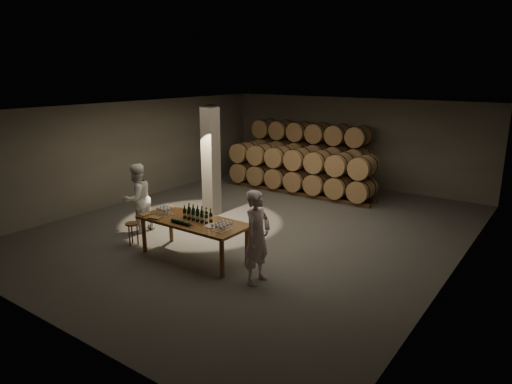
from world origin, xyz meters
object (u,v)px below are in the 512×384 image
Objects in this scene: tasting_table at (193,224)px; stool at (132,227)px; plate at (212,226)px; notebook_near at (156,217)px; person_man at (257,237)px; bottle_cluster at (198,215)px; person_woman at (137,198)px.

tasting_table is 4.62× the size of stool.
plate reaches higher than stool.
notebook_near is 1.07m from stool.
person_man reaches higher than tasting_table.
plate is (0.52, -0.13, -0.11)m from bottle_cluster.
person_man is (1.79, -0.22, -0.06)m from bottle_cluster.
notebook_near is (-0.79, -0.40, 0.12)m from tasting_table.
person_woman is (-4.26, 0.59, -0.04)m from person_man.
person_woman is (-2.38, 0.42, 0.12)m from tasting_table.
plate is 1.27m from person_man.
person_man is at bearing -6.96° from bottle_cluster.
notebook_near is at bearing 62.72° from person_woman.
bottle_cluster is at bearing 16.22° from notebook_near.
person_woman reaches higher than notebook_near.
plate is at bearing -6.98° from tasting_table.
tasting_table is 3.56× the size of bottle_cluster.
plate is (0.61, -0.07, 0.11)m from tasting_table.
notebook_near is (-1.40, -0.32, 0.01)m from plate.
plate is 0.16× the size of person_man.
person_man is 1.04× the size of person_woman.
tasting_table is at bearing 9.50° from stool.
person_man reaches higher than plate.
tasting_table is 1.42× the size of person_woman.
tasting_table is 0.63m from plate.
plate reaches higher than tasting_table.
stool is at bearing -170.50° from tasting_table.
notebook_near is at bearing -6.13° from stool.
person_man is (2.66, 0.23, 0.04)m from notebook_near.
person_woman is at bearing 171.51° from bottle_cluster.
bottle_cluster is (0.09, 0.06, 0.22)m from tasting_table.
notebook_near is 1.79m from person_woman.
notebook_near is at bearing -152.74° from bottle_cluster.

